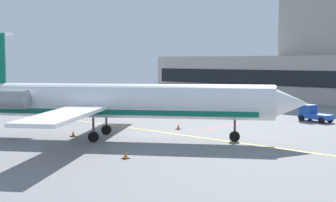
{
  "coord_description": "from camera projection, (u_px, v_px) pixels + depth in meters",
  "views": [
    {
      "loc": [
        27.95,
        -28.84,
        6.91
      ],
      "look_at": [
        -0.43,
        4.04,
        3.0
      ],
      "focal_mm": 48.24,
      "sensor_mm": 36.0,
      "label": 1
    }
  ],
  "objects": [
    {
      "name": "safety_cone_delta",
      "position": [
        126.0,
        155.0,
        31.82
      ],
      "size": [
        0.47,
        0.47,
        0.55
      ],
      "color": "orange",
      "rests_on": "ground"
    },
    {
      "name": "terminal_building",
      "position": [
        315.0,
        63.0,
        77.59
      ],
      "size": [
        56.14,
        12.96,
        18.39
      ],
      "color": "#ADA89E",
      "rests_on": "ground"
    },
    {
      "name": "pushback_tractor",
      "position": [
        313.0,
        114.0,
        51.24
      ],
      "size": [
        4.04,
        2.58,
        1.86
      ],
      "color": "#1E4CB2",
      "rests_on": "ground"
    },
    {
      "name": "fuel_tank",
      "position": [
        194.0,
        94.0,
        76.91
      ],
      "size": [
        6.37,
        2.61,
        2.25
      ],
      "color": "white",
      "rests_on": "ground"
    },
    {
      "name": "ground",
      "position": [
        142.0,
        138.0,
        40.56
      ],
      "size": [
        120.0,
        120.0,
        0.11
      ],
      "color": "slate"
    },
    {
      "name": "safety_cone_bravo",
      "position": [
        73.0,
        134.0,
        41.06
      ],
      "size": [
        0.47,
        0.47,
        0.55
      ],
      "color": "orange",
      "rests_on": "ground"
    },
    {
      "name": "regional_jet",
      "position": [
        108.0,
        101.0,
        39.8
      ],
      "size": [
        29.84,
        23.33,
        9.51
      ],
      "color": "white",
      "rests_on": "ground"
    },
    {
      "name": "safety_cone_charlie",
      "position": [
        178.0,
        127.0,
        45.39
      ],
      "size": [
        0.47,
        0.47,
        0.55
      ],
      "color": "orange",
      "rests_on": "ground"
    }
  ]
}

